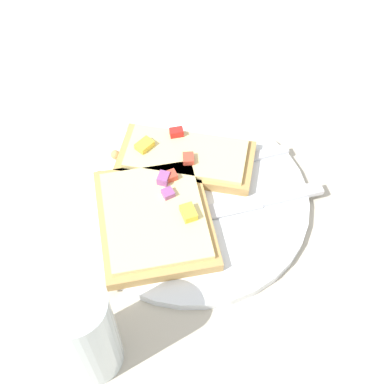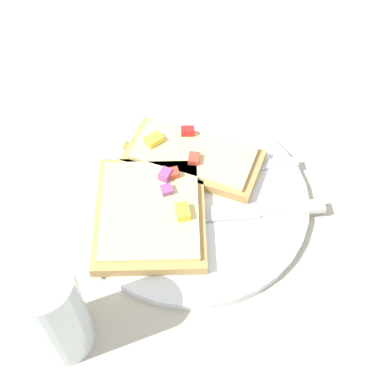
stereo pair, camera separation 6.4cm
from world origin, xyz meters
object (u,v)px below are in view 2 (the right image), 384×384
(plate, at_px, (192,200))
(knife, at_px, (252,211))
(pizza_slice_main, at_px, (151,212))
(pizza_slice_corner, at_px, (193,157))
(fork, at_px, (206,171))
(drinking_glass, at_px, (53,312))

(plate, xyz_separation_m, knife, (0.03, -0.07, 0.01))
(pizza_slice_main, bearing_deg, plate, -60.75)
(knife, bearing_deg, pizza_slice_main, -2.21)
(knife, distance_m, pizza_slice_corner, 0.11)
(pizza_slice_main, height_order, pizza_slice_corner, pizza_slice_main)
(plate, relative_size, knife, 1.72)
(plate, bearing_deg, pizza_slice_main, 157.96)
(plate, height_order, knife, knife)
(fork, height_order, knife, knife)
(plate, distance_m, fork, 0.04)
(fork, xyz_separation_m, knife, (-0.02, -0.08, 0.00))
(plate, distance_m, drinking_glass, 0.23)
(knife, bearing_deg, drinking_glass, 31.23)
(pizza_slice_corner, relative_size, drinking_glass, 1.44)
(pizza_slice_main, xyz_separation_m, pizza_slice_corner, (0.10, 0.01, 0.00))
(plate, relative_size, pizza_slice_corner, 1.54)
(pizza_slice_main, bearing_deg, pizza_slice_corner, -32.19)
(fork, height_order, pizza_slice_corner, pizza_slice_corner)
(plate, bearing_deg, fork, 12.86)
(fork, bearing_deg, knife, 124.41)
(pizza_slice_corner, xyz_separation_m, drinking_glass, (-0.26, -0.03, 0.04))
(plate, bearing_deg, knife, -70.41)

